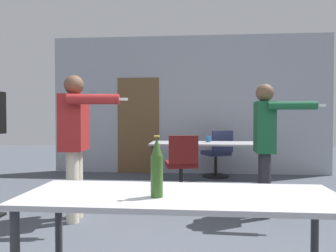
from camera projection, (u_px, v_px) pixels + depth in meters
back_wall at (188, 105)px, 7.01m from camera, size 5.91×0.12×2.94m
conference_table_near at (181, 207)px, 1.92m from camera, size 1.84×0.67×0.76m
conference_table_far at (209, 146)px, 5.76m from camera, size 2.06×0.77×0.76m
person_near_casual at (266, 136)px, 3.95m from camera, size 0.73×0.59×1.61m
person_left_plaid at (76, 134)px, 3.81m from camera, size 0.83×0.68×1.69m
office_chair_side_rolled at (182, 167)px, 5.03m from camera, size 0.54×0.60×0.93m
office_chair_far_left at (218, 155)px, 6.52m from camera, size 0.63×0.67×0.94m
beer_bottle at (157, 168)px, 1.83m from camera, size 0.07×0.07×0.35m
drink_cup at (208, 139)px, 5.89m from camera, size 0.08×0.08×0.11m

